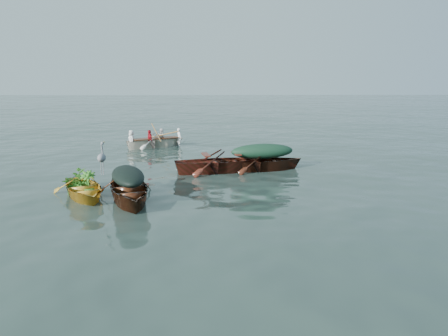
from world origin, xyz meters
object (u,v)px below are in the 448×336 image
object	(u,v)px
yellow_dinghy	(84,197)
rowed_boat	(156,147)
heron	(102,163)
dark_covered_boat	(129,201)
open_wooden_boat	(221,172)
green_tarp_boat	(262,170)

from	to	relation	value
yellow_dinghy	rowed_boat	bearing A→B (deg)	56.42
yellow_dinghy	heron	size ratio (longest dim) A/B	3.34
dark_covered_boat	rowed_boat	bearing A→B (deg)	75.62
yellow_dinghy	open_wooden_boat	xyz separation A→B (m)	(3.77, 3.09, 0.00)
yellow_dinghy	green_tarp_boat	bearing A→B (deg)	4.78
dark_covered_boat	yellow_dinghy	bearing A→B (deg)	145.02
yellow_dinghy	green_tarp_boat	size ratio (longest dim) A/B	0.77
dark_covered_boat	green_tarp_boat	size ratio (longest dim) A/B	0.98
yellow_dinghy	open_wooden_boat	world-z (taller)	open_wooden_boat
yellow_dinghy	heron	distance (m)	1.03
dark_covered_boat	heron	size ratio (longest dim) A/B	4.26
open_wooden_boat	heron	bearing A→B (deg)	118.16
yellow_dinghy	open_wooden_boat	distance (m)	4.87
green_tarp_boat	rowed_boat	world-z (taller)	green_tarp_boat
heron	dark_covered_boat	bearing A→B (deg)	-68.43
open_wooden_boat	rowed_boat	distance (m)	6.18
dark_covered_boat	open_wooden_boat	size ratio (longest dim) A/B	0.90
yellow_dinghy	heron	xyz separation A→B (m)	(0.46, 0.30, 0.87)
open_wooden_boat	heron	size ratio (longest dim) A/B	4.75
yellow_dinghy	green_tarp_boat	distance (m)	6.19
heron	rowed_boat	bearing A→B (deg)	59.43
yellow_dinghy	dark_covered_boat	world-z (taller)	dark_covered_boat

